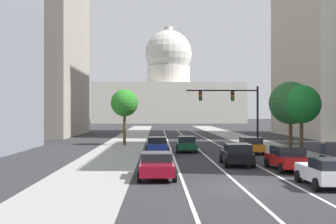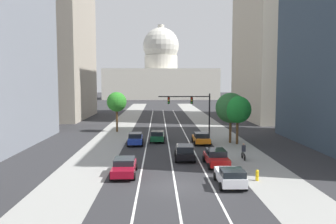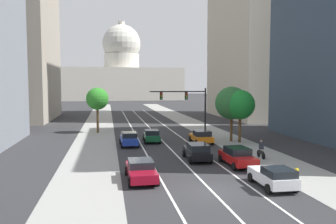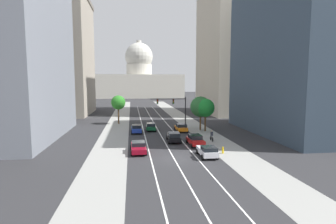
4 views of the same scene
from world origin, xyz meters
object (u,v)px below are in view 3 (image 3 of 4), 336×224
Objects in this scene: car_crimson at (141,170)px; street_tree_near_left at (97,99)px; car_red at (237,156)px; car_blue at (129,139)px; car_orange at (201,137)px; cyclist at (261,149)px; street_tree_mid_right at (240,105)px; car_green at (152,136)px; car_black at (197,151)px; fire_hydrant at (297,174)px; street_tree_far_right at (232,103)px; traffic_signal_mast at (188,102)px; car_white at (273,176)px; capitol_building at (122,74)px.

car_crimson is 0.75× the size of street_tree_near_left.
car_red reaches higher than car_crimson.
car_orange is at bearing -88.86° from car_blue.
cyclist is (3.22, -9.01, 0.08)m from car_orange.
car_red is at bearing -61.60° from street_tree_near_left.
street_tree_mid_right reaches higher than cyclist.
car_black is at bearing -162.77° from car_green.
car_green is (-5.62, 13.12, -0.02)m from car_red.
car_red is 12.59m from street_tree_mid_right.
car_crimson is 11.06m from fire_hydrant.
car_blue is 12.96m from street_tree_far_right.
traffic_signal_mast is 6.97m from street_tree_mid_right.
fire_hydrant is 0.15× the size of street_tree_mid_right.
street_tree_far_right is (9.54, -0.95, 3.80)m from car_green.
car_blue is at bearing 124.06° from fire_hydrant.
street_tree_mid_right reaches higher than car_red.
car_red is 0.74× the size of street_tree_mid_right.
street_tree_mid_right is at bearing -14.09° from car_white.
car_green is 13.92m from cyclist.
street_tree_near_left is (-12.12, 11.05, 4.02)m from car_orange.
cyclist is 25.55m from street_tree_near_left.
street_tree_mid_right is (13.01, 14.21, 3.70)m from car_crimson.
car_black is 11.89m from street_tree_mid_right.
street_tree_far_right reaches higher than car_white.
capitol_building is 58.33× the size of fire_hydrant.
car_green is at bearing -152.07° from traffic_signal_mast.
car_crimson is at bearing 172.51° from car_green.
fire_hydrant is (3.06, -20.87, -4.13)m from traffic_signal_mast.
cyclist is at bearing 84.17° from fire_hydrant.
street_tree_far_right is (3.92, 12.17, 3.78)m from car_red.
fire_hydrant is at bearing -101.36° from car_crimson.
car_blue is 14.06m from car_crimson.
car_green is 0.63× the size of street_tree_far_right.
car_blue is at bearing 129.60° from car_green.
car_white is at bearing -88.46° from traffic_signal_mast.
fire_hydrant is 0.14× the size of street_tree_far_right.
car_green is at bearing 169.04° from street_tree_mid_right.
car_blue is 0.57× the size of traffic_signal_mast.
car_white is at bearing 160.28° from cyclist.
car_blue is 8.43m from car_orange.
capitol_building is 135.02m from car_crimson.
car_orange is 16.89m from street_tree_near_left.
traffic_signal_mast reaches higher than car_green.
capitol_building is 138.37m from car_white.
car_red reaches higher than car_orange.
fire_hydrant is at bearing -87.21° from capitol_building.
capitol_building is 137.15m from fire_hydrant.
car_orange is 0.67× the size of street_tree_mid_right.
fire_hydrant is at bearing -62.07° from street_tree_near_left.
car_orange is 1.00× the size of car_green.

